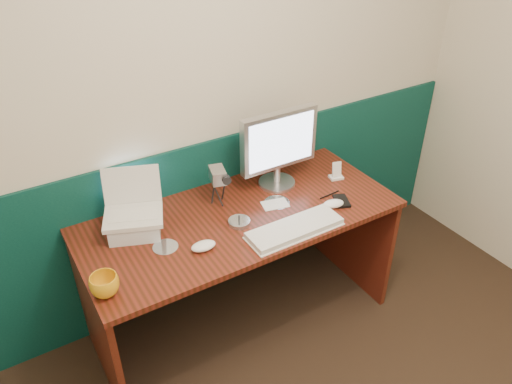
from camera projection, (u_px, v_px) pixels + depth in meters
back_wall at (198, 97)px, 2.47m from camera, size 3.50×0.04×2.50m
wainscot at (207, 220)px, 2.87m from camera, size 3.48×0.02×1.00m
desk at (242, 271)px, 2.70m from camera, size 1.60×0.70×0.75m
laptop_riser at (135, 225)px, 2.35m from camera, size 0.29×0.27×0.08m
laptop at (130, 199)px, 2.27m from camera, size 0.33×0.29×0.22m
monitor at (278, 149)px, 2.61m from camera, size 0.44×0.13×0.44m
keyboard at (295, 229)px, 2.37m from camera, size 0.47×0.16×0.03m
mouse_right at (333, 204)px, 2.54m from camera, size 0.12×0.09×0.04m
mouse_left at (203, 246)px, 2.26m from camera, size 0.12×0.08×0.04m
mug at (105, 285)px, 2.00m from camera, size 0.15×0.15×0.09m
camcorder at (218, 185)px, 2.52m from camera, size 0.13×0.16×0.21m
cd_spindle at (239, 222)px, 2.42m from camera, size 0.11×0.11×0.02m
cd_loose_a at (165, 247)px, 2.28m from camera, size 0.12×0.12×0.00m
cd_loose_b at (277, 202)px, 2.58m from camera, size 0.13×0.13×0.00m
pen at (329, 195)px, 2.64m from camera, size 0.13×0.02×0.01m
papers at (275, 204)px, 2.57m from camera, size 0.15×0.12×0.00m
dock at (336, 177)px, 2.78m from camera, size 0.08×0.07×0.01m
music_player at (337, 169)px, 2.75m from camera, size 0.06×0.04×0.09m
pda at (342, 201)px, 2.58m from camera, size 0.11×0.13×0.01m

